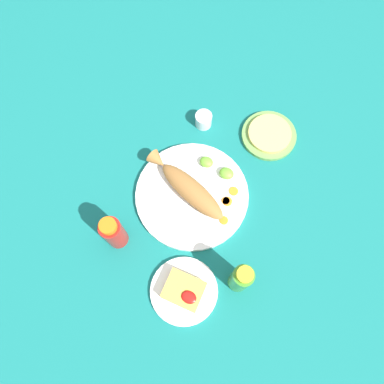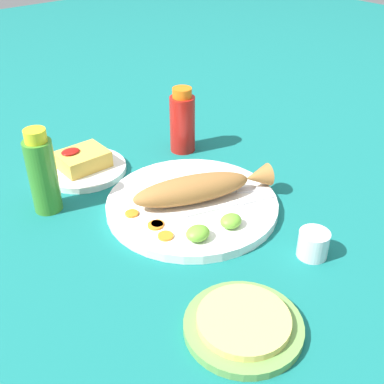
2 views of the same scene
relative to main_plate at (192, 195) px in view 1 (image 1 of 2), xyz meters
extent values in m
plane|color=#146B66|center=(0.00, 0.00, -0.01)|extent=(4.00, 4.00, 0.00)
cylinder|color=white|center=(0.00, 0.00, 0.00)|extent=(0.34, 0.34, 0.02)
ellipsoid|color=#996633|center=(0.00, 0.00, 0.04)|extent=(0.24, 0.14, 0.05)
cone|color=#996633|center=(-0.13, 0.05, 0.04)|extent=(0.06, 0.06, 0.05)
cube|color=silver|center=(-0.04, 0.00, 0.01)|extent=(0.10, 0.07, 0.00)
cube|color=silver|center=(-0.12, 0.05, 0.01)|extent=(0.07, 0.05, 0.00)
cube|color=silver|center=(-0.01, 0.05, 0.01)|extent=(0.11, 0.04, 0.00)
cube|color=silver|center=(-0.10, 0.08, 0.01)|extent=(0.07, 0.04, 0.00)
cylinder|color=orange|center=(0.12, -0.04, 0.01)|extent=(0.03, 0.03, 0.00)
cylinder|color=orange|center=(0.10, 0.02, 0.01)|extent=(0.02, 0.02, 0.00)
cylinder|color=orange|center=(0.10, 0.02, 0.01)|extent=(0.03, 0.03, 0.00)
cylinder|color=orange|center=(0.11, 0.06, 0.01)|extent=(0.03, 0.03, 0.00)
ellipsoid|color=#6BB233|center=(0.07, 0.10, 0.02)|extent=(0.04, 0.04, 0.02)
ellipsoid|color=#6BB233|center=(0.00, 0.11, 0.02)|extent=(0.04, 0.04, 0.02)
cylinder|color=#B21914|center=(-0.14, -0.21, 0.06)|extent=(0.06, 0.06, 0.13)
cylinder|color=orange|center=(-0.14, -0.21, 0.14)|extent=(0.04, 0.04, 0.02)
cylinder|color=#3D8428|center=(0.22, -0.18, 0.07)|extent=(0.05, 0.05, 0.15)
cylinder|color=yellow|center=(0.22, -0.18, 0.15)|extent=(0.04, 0.04, 0.02)
cylinder|color=silver|center=(-0.07, 0.24, 0.02)|extent=(0.05, 0.05, 0.05)
cylinder|color=white|center=(-0.07, 0.24, 0.00)|extent=(0.04, 0.04, 0.02)
cylinder|color=white|center=(0.09, -0.26, 0.00)|extent=(0.19, 0.19, 0.01)
cube|color=gold|center=(0.09, -0.26, 0.02)|extent=(0.10, 0.08, 0.04)
ellipsoid|color=#AD140F|center=(0.11, -0.28, 0.04)|extent=(0.04, 0.03, 0.01)
cylinder|color=#6B9E4C|center=(0.14, 0.28, 0.00)|extent=(0.17, 0.17, 0.01)
cylinder|color=#E0C666|center=(0.14, 0.28, 0.01)|extent=(0.14, 0.14, 0.01)
camera|label=1|loc=(0.15, -0.34, 1.06)|focal=35.00mm
camera|label=2|loc=(0.51, 0.60, 0.54)|focal=45.00mm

